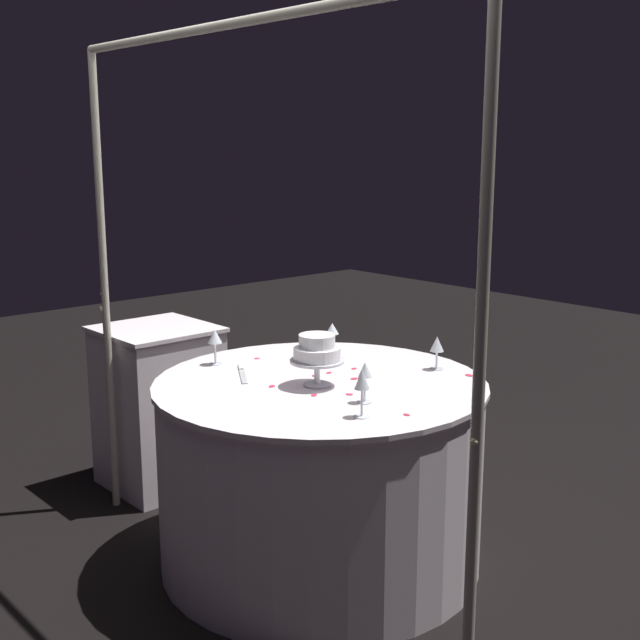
% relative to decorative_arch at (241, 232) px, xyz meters
% --- Properties ---
extents(ground_plane, '(12.00, 12.00, 0.00)m').
position_rel_decorative_arch_xyz_m(ground_plane, '(-0.00, -0.38, -1.44)').
color(ground_plane, black).
extents(decorative_arch, '(2.21, 0.06, 2.18)m').
position_rel_decorative_arch_xyz_m(decorative_arch, '(0.00, 0.00, 0.00)').
color(decorative_arch, '#B7B29E').
rests_on(decorative_arch, ground).
extents(main_table, '(1.37, 1.37, 0.80)m').
position_rel_decorative_arch_xyz_m(main_table, '(-0.00, -0.38, -1.04)').
color(main_table, white).
rests_on(main_table, ground).
extents(side_table, '(0.54, 0.54, 0.84)m').
position_rel_decorative_arch_xyz_m(side_table, '(1.16, -0.31, -1.02)').
color(side_table, white).
rests_on(side_table, ground).
extents(tiered_cake, '(0.22, 0.22, 0.21)m').
position_rel_decorative_arch_xyz_m(tiered_cake, '(-0.04, -0.33, -0.50)').
color(tiered_cake, silver).
rests_on(tiered_cake, main_table).
extents(wine_glass_0, '(0.06, 0.06, 0.16)m').
position_rel_decorative_arch_xyz_m(wine_glass_0, '(-0.33, -0.32, -0.53)').
color(wine_glass_0, silver).
rests_on(wine_glass_0, main_table).
extents(wine_glass_1, '(0.06, 0.06, 0.15)m').
position_rel_decorative_arch_xyz_m(wine_glass_1, '(0.30, -0.73, -0.53)').
color(wine_glass_1, silver).
rests_on(wine_glass_1, main_table).
extents(wine_glass_2, '(0.06, 0.06, 0.15)m').
position_rel_decorative_arch_xyz_m(wine_glass_2, '(-0.20, -0.88, -0.54)').
color(wine_glass_2, silver).
rests_on(wine_glass_2, main_table).
extents(wine_glass_3, '(0.06, 0.06, 0.17)m').
position_rel_decorative_arch_xyz_m(wine_glass_3, '(-0.44, -0.19, -0.51)').
color(wine_glass_3, silver).
rests_on(wine_glass_3, main_table).
extents(wine_glass_4, '(0.06, 0.06, 0.16)m').
position_rel_decorative_arch_xyz_m(wine_glass_4, '(0.51, -0.22, -0.52)').
color(wine_glass_4, silver).
rests_on(wine_glass_4, main_table).
extents(cake_knife, '(0.26, 0.18, 0.01)m').
position_rel_decorative_arch_xyz_m(cake_knife, '(0.31, -0.22, -0.64)').
color(cake_knife, silver).
rests_on(cake_knife, main_table).
extents(rose_petal_0, '(0.04, 0.03, 0.00)m').
position_rel_decorative_arch_xyz_m(rose_petal_0, '(-0.22, -0.35, -0.64)').
color(rose_petal_0, '#E02D47').
rests_on(rose_petal_0, main_table).
extents(rose_petal_1, '(0.04, 0.03, 0.00)m').
position_rel_decorative_arch_xyz_m(rose_petal_1, '(-0.36, -0.91, -0.64)').
color(rose_petal_1, '#E02D47').
rests_on(rose_petal_1, main_table).
extents(rose_petal_2, '(0.02, 0.03, 0.00)m').
position_rel_decorative_arch_xyz_m(rose_petal_2, '(0.04, -0.62, -0.64)').
color(rose_petal_2, '#E02D47').
rests_on(rose_petal_2, main_table).
extents(rose_petal_3, '(0.03, 0.03, 0.00)m').
position_rel_decorative_arch_xyz_m(rose_petal_3, '(0.46, -0.41, -0.64)').
color(rose_petal_3, '#E02D47').
rests_on(rose_petal_3, main_table).
extents(rose_petal_4, '(0.03, 0.02, 0.00)m').
position_rel_decorative_arch_xyz_m(rose_petal_4, '(0.32, -0.53, -0.64)').
color(rose_petal_4, '#E02D47').
rests_on(rose_petal_4, main_table).
extents(rose_petal_5, '(0.03, 0.02, 0.00)m').
position_rel_decorative_arch_xyz_m(rose_petal_5, '(-0.53, -0.33, -0.64)').
color(rose_petal_5, '#E02D47').
rests_on(rose_petal_5, main_table).
extents(rose_petal_6, '(0.03, 0.03, 0.00)m').
position_rel_decorative_arch_xyz_m(rose_petal_6, '(0.06, -0.50, -0.64)').
color(rose_petal_6, '#E02D47').
rests_on(rose_petal_6, main_table).
extents(rose_petal_7, '(0.04, 0.04, 0.00)m').
position_rel_decorative_arch_xyz_m(rose_petal_7, '(-0.13, -0.24, -0.64)').
color(rose_petal_7, '#E02D47').
rests_on(rose_petal_7, main_table).
extents(rose_petal_8, '(0.04, 0.04, 0.00)m').
position_rel_decorative_arch_xyz_m(rose_petal_8, '(-0.07, -0.51, -0.64)').
color(rose_petal_8, '#E02D47').
rests_on(rose_petal_8, main_table).
extents(rose_petal_9, '(0.04, 0.04, 0.00)m').
position_rel_decorative_arch_xyz_m(rose_petal_9, '(0.07, -0.42, -0.64)').
color(rose_petal_9, '#E02D47').
rests_on(rose_petal_9, main_table).
extents(rose_petal_10, '(0.04, 0.04, 0.00)m').
position_rel_decorative_arch_xyz_m(rose_petal_10, '(0.07, -0.19, -0.64)').
color(rose_petal_10, '#E02D47').
rests_on(rose_petal_10, main_table).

